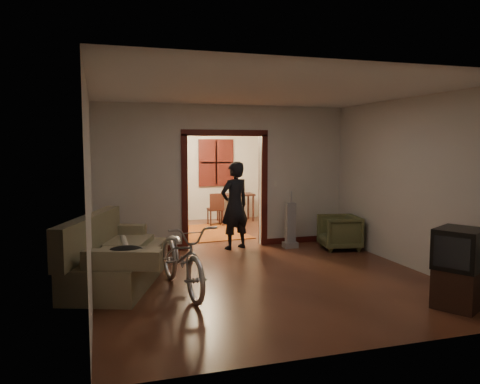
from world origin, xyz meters
name	(u,v)px	position (x,y,z in m)	size (l,w,h in m)	color
floor	(235,255)	(0.00, 0.00, 0.00)	(5.00, 8.50, 0.01)	#3E1E13
ceiling	(235,102)	(0.00, 0.00, 2.80)	(5.00, 8.50, 0.01)	white
wall_back	(190,169)	(0.00, 4.25, 1.40)	(5.00, 0.02, 2.80)	beige
wall_left	(91,183)	(-2.50, 0.00, 1.40)	(0.02, 8.50, 2.80)	beige
wall_right	(356,177)	(2.50, 0.00, 1.40)	(0.02, 8.50, 2.80)	beige
partition_wall	(224,177)	(0.00, 0.75, 1.40)	(5.00, 0.14, 2.80)	beige
door_casing	(224,192)	(0.00, 0.75, 1.10)	(1.74, 0.20, 2.32)	#3E110E
far_window	(216,163)	(0.70, 4.21, 1.55)	(0.98, 0.06, 1.28)	black
chandelier	(204,131)	(0.00, 2.50, 2.35)	(0.24, 0.24, 0.24)	#FFE0A5
light_switch	(275,183)	(1.05, 0.68, 1.25)	(0.08, 0.01, 0.12)	silver
sofa	(119,249)	(-2.13, -1.19, 0.51)	(1.00, 2.21, 1.02)	#706A4B
rolled_paper	(124,243)	(-2.03, -0.89, 0.53)	(0.10, 0.10, 0.83)	beige
jacket	(125,251)	(-2.08, -2.10, 0.68)	(0.44, 0.33, 0.13)	black
bicycle	(182,256)	(-1.31, -1.84, 0.49)	(0.65, 1.86, 0.98)	silver
armchair	(339,232)	(2.09, -0.11, 0.33)	(0.71, 0.73, 0.67)	#515530
tv_stand	(458,288)	(1.86, -3.51, 0.25)	(0.55, 0.50, 0.50)	black
crt_tv	(460,249)	(1.86, -3.51, 0.75)	(0.58, 0.52, 0.50)	black
vacuum	(290,225)	(1.22, 0.29, 0.45)	(0.27, 0.22, 0.90)	gray
person	(235,205)	(0.14, 0.52, 0.85)	(0.62, 0.41, 1.71)	black
oriental_rug	(205,232)	(-0.05, 2.32, 0.01)	(1.63, 2.14, 0.02)	maroon
locker	(143,187)	(-1.30, 3.92, 0.97)	(0.97, 0.54, 1.93)	#2B3620
globe	(142,149)	(-1.30, 3.92, 1.94)	(0.26, 0.26, 0.26)	#1E5972
desk	(235,208)	(1.12, 3.78, 0.36)	(0.97, 0.54, 0.72)	#331611
desk_chair	(215,209)	(0.43, 3.22, 0.41)	(0.37, 0.37, 0.83)	#331611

